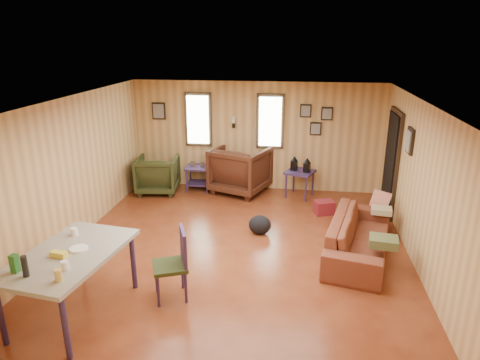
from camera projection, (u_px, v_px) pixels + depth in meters
The scene contains 11 objects.
room at pixel (249, 174), 6.88m from camera, with size 5.54×6.04×2.44m.
sofa at pixel (360, 230), 6.70m from camera, with size 2.15×0.63×0.84m, color brown.
recliner_brown at pixel (241, 168), 9.40m from camera, with size 1.10×1.03×1.13m, color #462215.
recliner_green at pixel (158, 173), 9.43m from camera, with size 0.86×0.81×0.89m, color #2E3417.
end_table at pixel (198, 174), 9.55m from camera, with size 0.55×0.50×0.68m.
side_table at pixel (300, 170), 9.11m from camera, with size 0.71×0.71×0.89m.
cooler at pixel (324, 207), 8.35m from camera, with size 0.44×0.37×0.27m.
backpack at pixel (260, 225), 7.49m from camera, with size 0.42×0.34×0.34m.
sofa_pillows at pixel (382, 222), 6.81m from camera, with size 0.60×1.75×0.36m.
dining_table at pixel (69, 259), 5.13m from camera, with size 1.20×1.77×1.09m.
dining_chair at pixel (175, 260), 5.56m from camera, with size 0.57×0.57×0.96m.
Camera 1 is at (0.94, -6.23, 3.31)m, focal length 32.00 mm.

